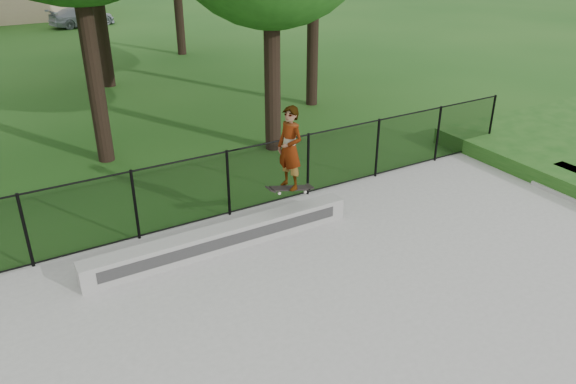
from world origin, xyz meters
name	(u,v)px	position (x,y,z in m)	size (l,w,h in m)	color
grind_ledge	(223,238)	(-0.70, 4.70, 0.29)	(5.44, 0.40, 0.46)	#9B9B96
car_c	(82,17)	(2.62, 32.45, 0.56)	(1.56, 3.53, 1.11)	#8A949C
skater_airborne	(290,150)	(0.79, 4.66, 1.84)	(0.83, 0.68, 1.84)	black
chainlink_fence	(228,183)	(0.00, 5.90, 0.81)	(16.06, 0.06, 1.50)	black
concrete_steps	(571,184)	(7.59, 3.00, 0.17)	(1.07, 1.20, 0.45)	#959591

